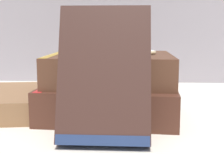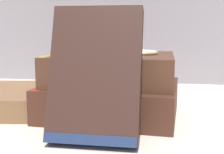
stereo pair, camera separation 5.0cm
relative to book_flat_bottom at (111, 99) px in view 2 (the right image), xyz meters
The scene contains 5 objects.
ground_plane 0.03m from the book_flat_bottom, 88.51° to the right, with size 3.00×3.00×0.00m, color beige.
book_flat_bottom is the anchor object (origin of this frame).
book_flat_top 0.05m from the book_flat_bottom, 113.23° to the left, with size 0.19×0.17×0.05m.
book_leaning_front 0.13m from the book_flat_bottom, 91.03° to the right, with size 0.11×0.07×0.17m.
pocket_watch 0.09m from the book_flat_bottom, 16.31° to the left, with size 0.05×0.05×0.01m.
Camera 2 is at (0.08, -0.47, 0.14)m, focal length 50.00 mm.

